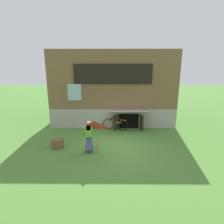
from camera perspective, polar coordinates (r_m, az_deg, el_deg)
name	(u,v)px	position (r m, az deg, el deg)	size (l,w,h in m)	color
ground_plane	(113,147)	(10.45, 0.20, -10.39)	(60.00, 60.00, 0.00)	#4C7F33
log_house	(113,86)	(14.83, 0.32, 7.73)	(8.73, 5.62, 5.28)	#9E998E
person	(89,139)	(9.64, -6.94, -8.15)	(0.61, 0.53, 1.67)	#474C75
kite	(94,131)	(8.80, -5.51, -5.69)	(1.10, 1.14, 1.71)	red
bicycle_yellow	(115,124)	(12.77, 1.03, -3.78)	(1.70, 0.56, 0.80)	black
wooden_crate	(58,144)	(10.62, -16.08, -9.12)	(0.56, 0.47, 0.49)	brown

